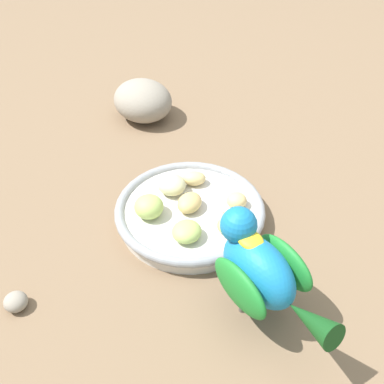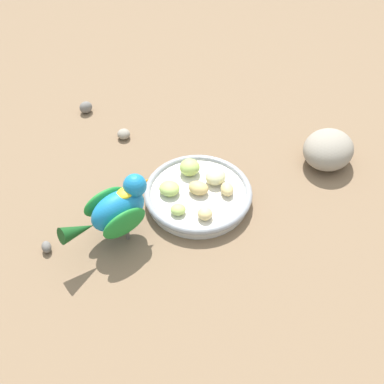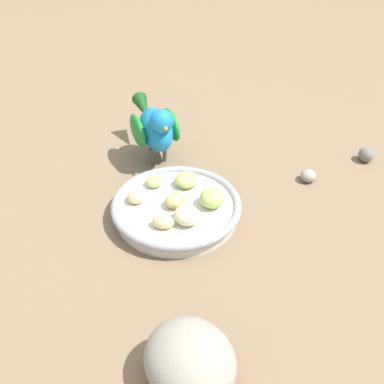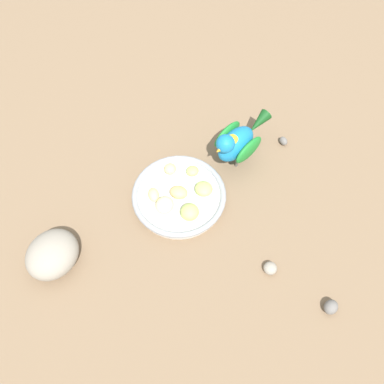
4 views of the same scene
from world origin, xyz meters
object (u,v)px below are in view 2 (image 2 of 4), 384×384
Objects in this scene: parrot at (116,210)px; pebble_2 at (86,107)px; feeding_bowl at (198,195)px; apple_piece_2 at (198,188)px; apple_piece_1 at (227,189)px; pebble_1 at (46,247)px; apple_piece_0 at (190,167)px; apple_piece_3 at (205,214)px; apple_piece_4 at (169,188)px; rock_large at (328,150)px; apple_piece_5 at (178,210)px; pebble_0 at (124,134)px; apple_piece_6 at (216,177)px.

parrot is 0.37m from pebble_2.
apple_piece_2 is at bearing -53.23° from feeding_bowl.
apple_piece_1 is at bearing -14.46° from parrot.
pebble_2 is (0.38, -0.06, 0.00)m from pebble_1.
pebble_2 is (0.31, 0.26, -0.02)m from apple_piece_1.
parrot is at bearing -82.96° from pebble_1.
feeding_bowl is 0.06m from apple_piece_0.
pebble_1 is (-0.02, 0.27, -0.02)m from apple_piece_3.
rock_large is at bearing -78.69° from apple_piece_4.
apple_piece_5 is 0.33m from rock_large.
apple_piece_2 is 0.06m from apple_piece_3.
parrot reaches higher than apple_piece_5.
apple_piece_3 is 0.09m from apple_piece_4.
parrot is at bearing -170.13° from pebble_2.
rock_large is at bearing -75.39° from apple_piece_2.
rock_large reaches higher than apple_piece_0.
apple_piece_3 is 0.29m from rock_large.
feeding_bowl is at bearing 3.10° from apple_piece_3.
apple_piece_4 reaches higher than pebble_0.
apple_piece_0 is at bearing 9.39° from feeding_bowl.
apple_piece_1 is 0.21m from parrot.
apple_piece_4 is 1.30× the size of pebble_2.
pebble_2 is at bearing 38.32° from pebble_0.
apple_piece_3 is at bearing -173.98° from apple_piece_0.
apple_piece_2 is at bearing -144.98° from pebble_2.
apple_piece_1 is at bearing -153.01° from apple_piece_6.
pebble_0 is (0.20, 0.13, -0.02)m from apple_piece_2.
apple_piece_4 is at bearing 137.28° from apple_piece_0.
apple_piece_6 reaches higher than apple_piece_3.
apple_piece_5 is at bearing 69.30° from apple_piece_3.
apple_piece_6 reaches higher than feeding_bowl.
apple_piece_4 is at bearing 82.14° from apple_piece_1.
parrot reaches higher than apple_piece_3.
apple_piece_6 is 1.37× the size of pebble_2.
pebble_0 is at bearing 33.07° from feeding_bowl.
apple_piece_2 is 0.36m from pebble_2.
apple_piece_1 is 0.10m from apple_piece_4.
apple_piece_2 reaches higher than apple_piece_5.
apple_piece_4 is 1.70× the size of pebble_1.
apple_piece_4 is (0.01, 0.10, 0.00)m from apple_piece_1.
rock_large reaches higher than apple_piece_4.
apple_piece_5 is 1.01× the size of pebble_0.
apple_piece_2 is 0.28m from pebble_1.
apple_piece_1 is 0.86× the size of apple_piece_2.
apple_piece_4 is 0.05m from apple_piece_5.
apple_piece_4 is at bearing 101.31° from rock_large.
pebble_1 is (-0.04, 0.23, -0.02)m from apple_piece_5.
pebble_1 is at bearing 111.91° from apple_piece_4.
apple_piece_3 is 0.93× the size of pebble_2.
rock_large is 0.52m from pebble_2.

